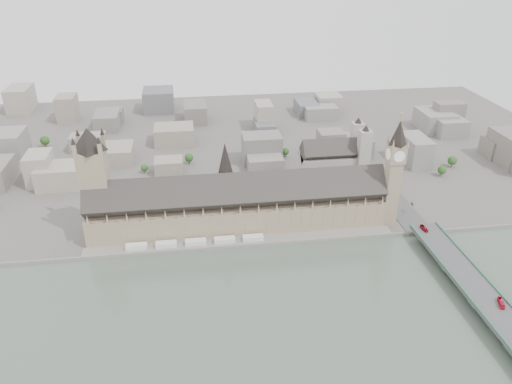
{
  "coord_description": "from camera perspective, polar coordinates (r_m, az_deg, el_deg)",
  "views": [
    {
      "loc": [
        -38.23,
        -373.08,
        237.38
      ],
      "look_at": [
        18.12,
        33.06,
        28.07
      ],
      "focal_mm": 35.0,
      "sensor_mm": 36.0,
      "label": 1
    }
  ],
  "objects": [
    {
      "name": "elizabeth_tower",
      "position": [
        456.54,
        15.54,
        2.88
      ],
      "size": [
        17.0,
        17.0,
        107.5
      ],
      "color": "gray",
      "rests_on": "ground"
    },
    {
      "name": "red_bus_south",
      "position": [
        392.52,
        26.21,
        -11.3
      ],
      "size": [
        6.44,
        11.76,
        3.21
      ],
      "primitive_type": "imported",
      "rotation": [
        0.0,
        0.0,
        -0.35
      ],
      "color": "red",
      "rests_on": "westminster_bridge"
    },
    {
      "name": "river_terrace",
      "position": [
        437.02,
        -1.63,
        -5.71
      ],
      "size": [
        270.0,
        15.0,
        2.0
      ],
      "primitive_type": "cube",
      "color": "slate",
      "rests_on": "ground"
    },
    {
      "name": "ground",
      "position": [
        443.85,
        -1.74,
        -5.3
      ],
      "size": [
        900.0,
        900.0,
        0.0
      ],
      "primitive_type": "plane",
      "color": "#595651",
      "rests_on": "ground"
    },
    {
      "name": "victoria_tower",
      "position": [
        446.63,
        -17.98,
        1.57
      ],
      "size": [
        30.0,
        30.0,
        100.0
      ],
      "color": "gray",
      "rests_on": "ground"
    },
    {
      "name": "park_trees",
      "position": [
        491.13,
        -3.68,
        -0.93
      ],
      "size": [
        110.0,
        30.0,
        15.0
      ],
      "primitive_type": null,
      "color": "#193F16",
      "rests_on": "ground"
    },
    {
      "name": "westminster_abbey",
      "position": [
        535.18,
        8.98,
        3.32
      ],
      "size": [
        68.0,
        36.0,
        64.0
      ],
      "color": "gray",
      "rests_on": "ground"
    },
    {
      "name": "central_tower",
      "position": [
        438.49,
        -3.52,
        2.83
      ],
      "size": [
        13.0,
        13.0,
        48.0
      ],
      "color": "gray",
      "rests_on": "ground"
    },
    {
      "name": "palace_of_westminster",
      "position": [
        449.25,
        -2.06,
        -1.52
      ],
      "size": [
        265.0,
        40.73,
        55.44
      ],
      "color": "gray",
      "rests_on": "ground"
    },
    {
      "name": "red_bus_north",
      "position": [
        459.36,
        18.66,
        -3.96
      ],
      "size": [
        3.32,
        10.73,
        2.94
      ],
      "primitive_type": "imported",
      "rotation": [
        0.0,
        0.0,
        0.08
      ],
      "color": "#A91321",
      "rests_on": "westminster_bridge"
    },
    {
      "name": "car_approach",
      "position": [
        498.57,
        17.42,
        -1.32
      ],
      "size": [
        2.43,
        4.84,
        1.35
      ],
      "primitive_type": "imported",
      "rotation": [
        0.0,
        0.0,
        -0.12
      ],
      "color": "gray",
      "rests_on": "westminster_bridge"
    },
    {
      "name": "westminster_bridge",
      "position": [
        419.04,
        22.61,
        -9.03
      ],
      "size": [
        25.0,
        325.0,
        10.25
      ],
      "primitive_type": "cube",
      "color": "#474749",
      "rests_on": "ground"
    },
    {
      "name": "city_skyline_inland",
      "position": [
        656.64,
        -4.15,
        7.55
      ],
      "size": [
        720.0,
        360.0,
        38.0
      ],
      "primitive_type": null,
      "color": "gray",
      "rests_on": "ground"
    },
    {
      "name": "terrace_tents",
      "position": [
        434.15,
        -6.92,
        -5.7
      ],
      "size": [
        118.0,
        7.0,
        4.0
      ],
      "color": "white",
      "rests_on": "river_terrace"
    },
    {
      "name": "embankment_wall",
      "position": [
        430.5,
        -1.52,
        -6.19
      ],
      "size": [
        600.0,
        1.5,
        3.0
      ],
      "primitive_type": "cube",
      "color": "slate",
      "rests_on": "ground"
    },
    {
      "name": "bridge_parapets",
      "position": [
        386.7,
        25.9,
        -12.05
      ],
      "size": [
        25.0,
        235.0,
        1.15
      ],
      "primitive_type": null,
      "color": "#386550",
      "rests_on": "westminster_bridge"
    }
  ]
}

